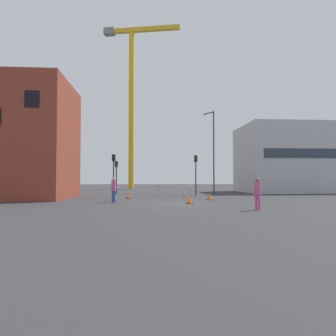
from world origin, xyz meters
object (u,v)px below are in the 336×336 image
object	(u,v)px
traffic_cone_orange	(128,196)
streetlamp_tall	(213,147)
traffic_cone_striped	(209,197)
traffic_cone_on_verge	(189,200)
construction_crane	(132,88)
traffic_light_corner	(196,169)
pedestrian_waiting	(258,191)
pedestrian_walking	(114,188)
traffic_light_verge	(116,172)
traffic_light_median	(114,168)

from	to	relation	value
traffic_cone_orange	streetlamp_tall	bearing A→B (deg)	30.36
traffic_cone_striped	traffic_cone_on_verge	bearing A→B (deg)	-121.14
construction_crane	traffic_light_corner	xyz separation A→B (m)	(7.75, -19.17, -14.31)
pedestrian_waiting	streetlamp_tall	bearing A→B (deg)	86.82
pedestrian_walking	traffic_cone_striped	xyz separation A→B (m)	(7.63, 2.47, -0.85)
traffic_light_corner	pedestrian_waiting	size ratio (longest dim) A/B	2.33
traffic_light_verge	construction_crane	bearing A→B (deg)	86.47
traffic_cone_striped	construction_crane	bearing A→B (deg)	106.49
traffic_light_verge	traffic_light_corner	bearing A→B (deg)	-21.21
traffic_light_median	traffic_cone_orange	size ratio (longest dim) A/B	8.90
traffic_cone_orange	traffic_cone_on_verge	distance (m)	7.34
streetlamp_tall	traffic_cone_on_verge	size ratio (longest dim) A/B	16.93
traffic_light_verge	traffic_cone_on_verge	world-z (taller)	traffic_light_verge
streetlamp_tall	traffic_light_median	xyz separation A→B (m)	(-10.39, -1.44, -2.36)
streetlamp_tall	traffic_cone_on_verge	bearing A→B (deg)	-110.50
traffic_light_median	traffic_cone_on_verge	xyz separation A→B (m)	(6.37, -9.31, -2.56)
traffic_cone_on_verge	traffic_cone_striped	distance (m)	4.19
pedestrian_walking	traffic_cone_on_verge	distance (m)	5.64
traffic_light_median	streetlamp_tall	bearing A→B (deg)	7.90
pedestrian_waiting	traffic_cone_striped	bearing A→B (deg)	96.59
construction_crane	pedestrian_waiting	distance (m)	39.24
traffic_light_median	pedestrian_walking	distance (m)	8.42
traffic_light_corner	traffic_cone_striped	world-z (taller)	traffic_light_corner
traffic_light_corner	traffic_cone_orange	world-z (taller)	traffic_light_corner
traffic_light_verge	streetlamp_tall	bearing A→B (deg)	-17.10
traffic_cone_on_verge	traffic_cone_striped	xyz separation A→B (m)	(2.17, 3.59, -0.00)
streetlamp_tall	traffic_cone_orange	bearing A→B (deg)	-149.64
streetlamp_tall	traffic_light_verge	bearing A→B (deg)	162.90
construction_crane	traffic_cone_on_verge	size ratio (longest dim) A/B	51.65
pedestrian_waiting	traffic_cone_orange	xyz separation A→B (m)	(-7.80, 10.59, -0.86)
traffic_light_verge	traffic_cone_striped	distance (m)	13.79
pedestrian_walking	traffic_cone_striped	size ratio (longest dim) A/B	3.50
traffic_light_median	traffic_light_verge	xyz separation A→B (m)	(-0.19, 4.70, -0.25)
traffic_light_corner	traffic_cone_striped	distance (m)	7.50
pedestrian_waiting	traffic_light_median	bearing A→B (deg)	123.80
streetlamp_tall	traffic_cone_striped	size ratio (longest dim) A/B	17.04
pedestrian_walking	pedestrian_waiting	world-z (taller)	pedestrian_walking
pedestrian_walking	traffic_light_corner	bearing A→B (deg)	51.28
traffic_light_verge	pedestrian_walking	size ratio (longest dim) A/B	2.04
pedestrian_walking	traffic_light_verge	bearing A→B (deg)	94.88
construction_crane	pedestrian_waiting	bearing A→B (deg)	-75.86
traffic_light_corner	traffic_light_verge	bearing A→B (deg)	158.79
traffic_light_corner	traffic_cone_striped	xyz separation A→B (m)	(0.01, -7.04, -2.59)
construction_crane	traffic_cone_on_verge	xyz separation A→B (m)	(5.59, -29.79, -16.90)
traffic_light_corner	traffic_cone_on_verge	bearing A→B (deg)	-101.47
traffic_light_corner	streetlamp_tall	bearing A→B (deg)	3.92
traffic_light_median	traffic_cone_striped	distance (m)	10.60
construction_crane	traffic_cone_striped	distance (m)	32.13
traffic_light_verge	pedestrian_waiting	size ratio (longest dim) A/B	2.08
pedestrian_walking	traffic_cone_orange	distance (m)	4.70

